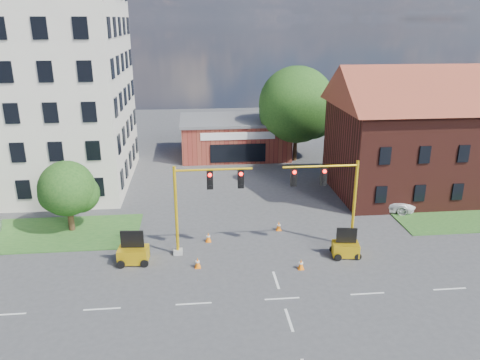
{
  "coord_description": "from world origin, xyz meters",
  "views": [
    {
      "loc": [
        -4.68,
        -22.51,
        15.01
      ],
      "look_at": [
        -1.39,
        10.0,
        3.75
      ],
      "focal_mm": 35.0,
      "sensor_mm": 36.0,
      "label": 1
    }
  ],
  "objects_px": {
    "signal_mast_east": "(331,194)",
    "trailer_west": "(133,253)",
    "signal_mast_west": "(201,199)",
    "trailer_east": "(346,248)",
    "pickup_white": "(383,201)"
  },
  "relations": [
    {
      "from": "signal_mast_west",
      "to": "trailer_east",
      "type": "distance_m",
      "value": 10.14
    },
    {
      "from": "trailer_west",
      "to": "pickup_white",
      "type": "relative_size",
      "value": 0.42
    },
    {
      "from": "trailer_east",
      "to": "signal_mast_west",
      "type": "bearing_deg",
      "value": 179.8
    },
    {
      "from": "signal_mast_east",
      "to": "trailer_east",
      "type": "height_order",
      "value": "signal_mast_east"
    },
    {
      "from": "signal_mast_west",
      "to": "trailer_east",
      "type": "xyz_separation_m",
      "value": [
        9.48,
        -1.44,
        -3.31
      ]
    },
    {
      "from": "trailer_west",
      "to": "trailer_east",
      "type": "height_order",
      "value": "trailer_west"
    },
    {
      "from": "signal_mast_east",
      "to": "trailer_west",
      "type": "height_order",
      "value": "signal_mast_east"
    },
    {
      "from": "pickup_white",
      "to": "trailer_west",
      "type": "bearing_deg",
      "value": 131.53
    },
    {
      "from": "signal_mast_west",
      "to": "pickup_white",
      "type": "height_order",
      "value": "signal_mast_west"
    },
    {
      "from": "trailer_east",
      "to": "signal_mast_east",
      "type": "bearing_deg",
      "value": 126.47
    },
    {
      "from": "signal_mast_west",
      "to": "signal_mast_east",
      "type": "xyz_separation_m",
      "value": [
        8.71,
        0.0,
        0.0
      ]
    },
    {
      "from": "signal_mast_west",
      "to": "signal_mast_east",
      "type": "bearing_deg",
      "value": 0.0
    },
    {
      "from": "signal_mast_west",
      "to": "trailer_west",
      "type": "height_order",
      "value": "signal_mast_west"
    },
    {
      "from": "signal_mast_west",
      "to": "pickup_white",
      "type": "bearing_deg",
      "value": 22.33
    },
    {
      "from": "trailer_west",
      "to": "trailer_east",
      "type": "distance_m",
      "value": 13.97
    }
  ]
}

